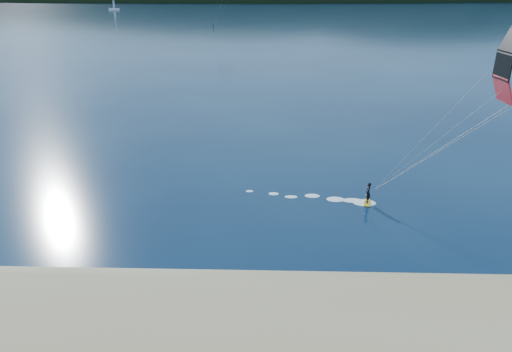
{
  "coord_description": "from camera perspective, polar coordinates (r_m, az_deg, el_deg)",
  "views": [
    {
      "loc": [
        5.38,
        -19.16,
        17.07
      ],
      "look_at": [
        4.54,
        10.0,
        5.0
      ],
      "focal_mm": 31.8,
      "sensor_mm": 36.0,
      "label": 1
    }
  ],
  "objects": [
    {
      "name": "ground",
      "position": [
        26.22,
        -11.21,
        -18.66
      ],
      "size": [
        1800.0,
        1800.0,
        0.0
      ],
      "primitive_type": "plane",
      "color": "#061633",
      "rests_on": "ground"
    },
    {
      "name": "headland",
      "position": [
        764.65,
        1.39,
        21.19
      ],
      "size": [
        1200.0,
        310.0,
        140.0
      ],
      "color": "black",
      "rests_on": "ground"
    },
    {
      "name": "wet_sand",
      "position": [
        29.64,
        -9.36,
        -12.92
      ],
      "size": [
        220.0,
        2.5,
        0.1
      ],
      "color": "#998659",
      "rests_on": "ground"
    },
    {
      "name": "sailboat",
      "position": [
        438.93,
        -17.42,
        19.43
      ],
      "size": [
        9.1,
        5.84,
        12.91
      ],
      "color": "white",
      "rests_on": "ground"
    }
  ]
}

